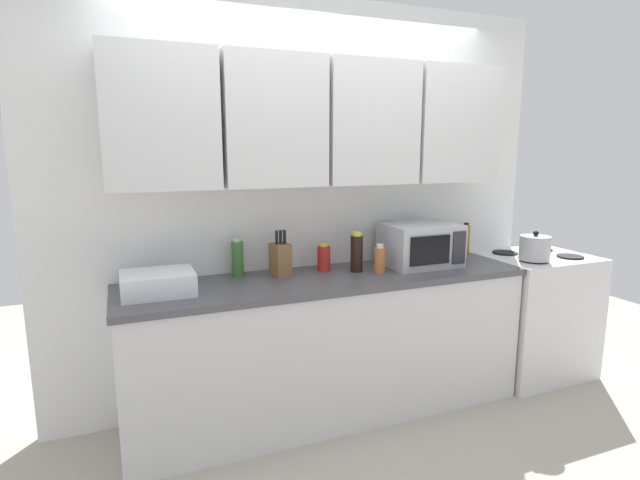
# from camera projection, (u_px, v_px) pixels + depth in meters

# --- Properties ---
(ground_plane) EXTENTS (8.00, 8.00, 0.00)m
(ground_plane) POSITION_uv_depth(u_px,v_px,m) (382.00, 476.00, 2.58)
(ground_plane) COLOR #B2A899
(wall_back_with_cabinets) EXTENTS (3.39, 0.38, 2.60)m
(wall_back_with_cabinets) POSITION_uv_depth(u_px,v_px,m) (315.00, 164.00, 3.14)
(wall_back_with_cabinets) COLOR white
(wall_back_with_cabinets) RESTS_ON ground_plane
(counter_run) EXTENTS (2.52, 0.63, 0.90)m
(counter_run) POSITION_uv_depth(u_px,v_px,m) (329.00, 345.00, 3.14)
(counter_run) COLOR silver
(counter_run) RESTS_ON ground_plane
(stove_range) EXTENTS (0.76, 0.64, 0.91)m
(stove_range) POSITION_uv_depth(u_px,v_px,m) (532.00, 314.00, 3.73)
(stove_range) COLOR silver
(stove_range) RESTS_ON ground_plane
(kettle) EXTENTS (0.20, 0.20, 0.20)m
(kettle) POSITION_uv_depth(u_px,v_px,m) (535.00, 248.00, 3.44)
(kettle) COLOR #B2B2B7
(kettle) RESTS_ON stove_range
(microwave) EXTENTS (0.48, 0.37, 0.28)m
(microwave) POSITION_uv_depth(u_px,v_px,m) (421.00, 245.00, 3.32)
(microwave) COLOR #B7B7BC
(microwave) RESTS_ON counter_run
(dish_rack) EXTENTS (0.38, 0.30, 0.12)m
(dish_rack) POSITION_uv_depth(u_px,v_px,m) (158.00, 283.00, 2.67)
(dish_rack) COLOR silver
(dish_rack) RESTS_ON counter_run
(knife_block) EXTENTS (0.12, 0.14, 0.28)m
(knife_block) POSITION_uv_depth(u_px,v_px,m) (280.00, 259.00, 3.05)
(knife_block) COLOR brown
(knife_block) RESTS_ON counter_run
(bottle_green_oil) EXTENTS (0.07, 0.07, 0.23)m
(bottle_green_oil) POSITION_uv_depth(u_px,v_px,m) (237.00, 258.00, 3.04)
(bottle_green_oil) COLOR #386B2D
(bottle_green_oil) RESTS_ON counter_run
(bottle_soy_dark) EXTENTS (0.08, 0.08, 0.26)m
(bottle_soy_dark) POSITION_uv_depth(u_px,v_px,m) (357.00, 253.00, 3.15)
(bottle_soy_dark) COLOR black
(bottle_soy_dark) RESTS_ON counter_run
(bottle_red_sauce) EXTENTS (0.08, 0.08, 0.18)m
(bottle_red_sauce) POSITION_uv_depth(u_px,v_px,m) (324.00, 258.00, 3.18)
(bottle_red_sauce) COLOR red
(bottle_red_sauce) RESTS_ON counter_run
(bottle_amber_vinegar) EXTENTS (0.06, 0.06, 0.24)m
(bottle_amber_vinegar) POSITION_uv_depth(u_px,v_px,m) (465.00, 240.00, 3.63)
(bottle_amber_vinegar) COLOR #AD701E
(bottle_amber_vinegar) RESTS_ON counter_run
(bottle_spice_jar) EXTENTS (0.07, 0.07, 0.18)m
(bottle_spice_jar) POSITION_uv_depth(u_px,v_px,m) (380.00, 259.00, 3.12)
(bottle_spice_jar) COLOR #BC6638
(bottle_spice_jar) RESTS_ON counter_run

